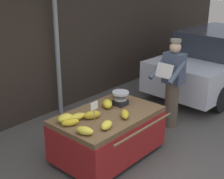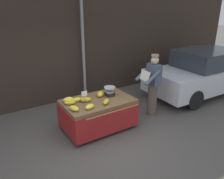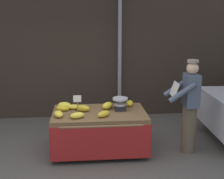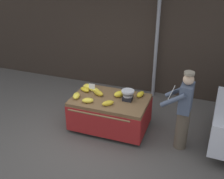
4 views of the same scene
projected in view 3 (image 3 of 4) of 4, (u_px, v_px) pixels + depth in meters
name	position (u px, v px, depth m)	size (l,w,h in m)	color
ground_plane	(84.00, 172.00, 4.88)	(60.00, 60.00, 0.00)	#514C47
back_wall	(82.00, 34.00, 7.30)	(16.00, 0.24, 4.05)	#332821
street_pole	(120.00, 51.00, 7.17)	(0.09, 0.09, 3.31)	gray
banana_cart	(99.00, 123.00, 5.53)	(1.71, 1.27, 0.76)	brown
weighing_scale	(120.00, 104.00, 5.56)	(0.28, 0.28, 0.23)	black
price_sign	(77.00, 100.00, 5.31)	(0.14, 0.01, 0.34)	#997A51
banana_bunch_0	(83.00, 108.00, 5.49)	(0.13, 0.27, 0.12)	gold
banana_bunch_1	(63.00, 108.00, 5.53)	(0.12, 0.26, 0.09)	gold
banana_bunch_2	(58.00, 114.00, 5.19)	(0.15, 0.26, 0.11)	yellow
banana_bunch_3	(77.00, 115.00, 5.12)	(0.14, 0.25, 0.10)	yellow
banana_bunch_4	(130.00, 103.00, 5.84)	(0.13, 0.26, 0.10)	gold
banana_bunch_5	(74.00, 107.00, 5.62)	(0.14, 0.27, 0.09)	yellow
banana_bunch_6	(108.00, 106.00, 5.64)	(0.16, 0.26, 0.13)	yellow
banana_bunch_7	(64.00, 105.00, 5.67)	(0.17, 0.24, 0.12)	yellow
banana_bunch_8	(104.00, 114.00, 5.19)	(0.12, 0.27, 0.11)	gold
vendor_person	(189.00, 106.00, 5.44)	(0.59, 0.53, 1.71)	brown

